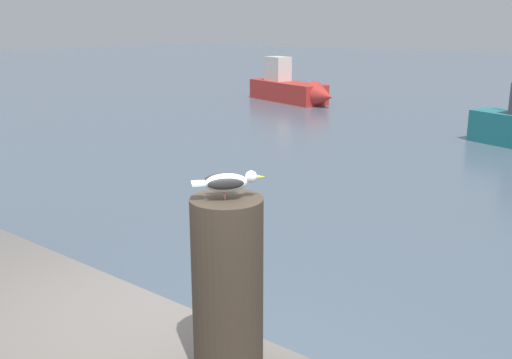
{
  "coord_description": "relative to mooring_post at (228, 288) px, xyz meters",
  "views": [
    {
      "loc": [
        2.62,
        -2.57,
        3.09
      ],
      "look_at": [
        0.69,
        -0.14,
        2.24
      ],
      "focal_mm": 40.68,
      "sensor_mm": 36.0,
      "label": 1
    }
  ],
  "objects": [
    {
      "name": "boat_red",
      "position": [
        -11.27,
        16.74,
        -1.18
      ],
      "size": [
        4.64,
        2.34,
        1.81
      ],
      "color": "#B72D28",
      "rests_on": "ground_plane"
    },
    {
      "name": "mooring_post",
      "position": [
        0.0,
        0.0,
        0.0
      ],
      "size": [
        0.39,
        0.39,
        1.03
      ],
      "primitive_type": "cylinder",
      "color": "#382D23",
      "rests_on": "harbor_quay"
    },
    {
      "name": "seagull",
      "position": [
        0.0,
        0.01,
        0.6
      ],
      "size": [
        0.29,
        0.33,
        0.14
      ],
      "color": "#C66F60",
      "rests_on": "mooring_post"
    }
  ]
}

